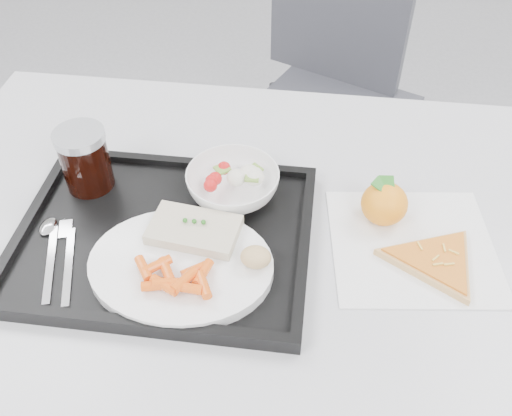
{
  "coord_description": "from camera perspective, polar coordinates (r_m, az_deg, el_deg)",
  "views": [
    {
      "loc": [
        0.07,
        -0.32,
        1.41
      ],
      "look_at": [
        -0.02,
        0.32,
        0.77
      ],
      "focal_mm": 40.0,
      "sensor_mm": 36.0,
      "label": 1
    }
  ],
  "objects": [
    {
      "name": "salad_bowl",
      "position": [
        0.93,
        -2.32,
        2.42
      ],
      "size": [
        0.15,
        0.15,
        0.05
      ],
      "color": "white",
      "rests_on": "tray"
    },
    {
      "name": "cutlery",
      "position": [
        0.91,
        -19.34,
        -3.82
      ],
      "size": [
        0.11,
        0.17,
        0.01
      ],
      "color": "silver",
      "rests_on": "tray"
    },
    {
      "name": "tangerine",
      "position": [
        0.93,
        12.71,
        0.45
      ],
      "size": [
        0.1,
        0.1,
        0.07
      ],
      "color": "#FB9905",
      "rests_on": "napkin"
    },
    {
      "name": "chair",
      "position": [
        1.69,
        7.64,
        13.03
      ],
      "size": [
        0.55,
        0.57,
        0.93
      ],
      "color": "#36363D",
      "rests_on": "ground"
    },
    {
      "name": "bread_roll",
      "position": [
        0.81,
        -0.02,
        -4.93
      ],
      "size": [
        0.05,
        0.04,
        0.03
      ],
      "color": "#F0C18E",
      "rests_on": "dinner_plate"
    },
    {
      "name": "cola_glass",
      "position": [
        0.97,
        -16.76,
        4.78
      ],
      "size": [
        0.08,
        0.08,
        0.11
      ],
      "color": "black",
      "rests_on": "tray"
    },
    {
      "name": "tray",
      "position": [
        0.9,
        -9.1,
        -2.9
      ],
      "size": [
        0.45,
        0.35,
        0.03
      ],
      "color": "black",
      "rests_on": "table"
    },
    {
      "name": "carrot_pile",
      "position": [
        0.8,
        -8.05,
        -6.89
      ],
      "size": [
        0.12,
        0.07,
        0.02
      ],
      "color": "#F35B14",
      "rests_on": "dinner_plate"
    },
    {
      "name": "pizza_slice",
      "position": [
        0.9,
        17.53,
        -5.06
      ],
      "size": [
        0.2,
        0.2,
        0.02
      ],
      "color": "tan",
      "rests_on": "napkin"
    },
    {
      "name": "napkin",
      "position": [
        0.92,
        15.38,
        -3.64
      ],
      "size": [
        0.28,
        0.27,
        0.0
      ],
      "color": "white",
      "rests_on": "table"
    },
    {
      "name": "salad_contents",
      "position": [
        0.93,
        -1.7,
        3.19
      ],
      "size": [
        0.09,
        0.07,
        0.03
      ],
      "color": "red",
      "rests_on": "salad_bowl"
    },
    {
      "name": "table",
      "position": [
        0.96,
        0.78,
        -4.72
      ],
      "size": [
        1.2,
        0.8,
        0.75
      ],
      "color": "#BDBDC0",
      "rests_on": "ground"
    },
    {
      "name": "dinner_plate",
      "position": [
        0.84,
        -7.51,
        -5.75
      ],
      "size": [
        0.27,
        0.27,
        0.02
      ],
      "color": "white",
      "rests_on": "tray"
    },
    {
      "name": "fish_fillet",
      "position": [
        0.86,
        -6.2,
        -2.15
      ],
      "size": [
        0.14,
        0.1,
        0.03
      ],
      "color": "beige",
      "rests_on": "dinner_plate"
    }
  ]
}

